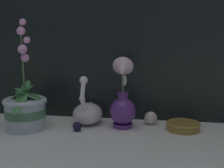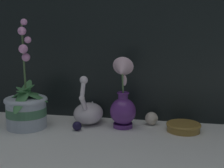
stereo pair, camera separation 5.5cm
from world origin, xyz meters
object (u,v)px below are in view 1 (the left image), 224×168
at_px(swan_figurine, 88,112).
at_px(blue_vase, 123,103).
at_px(glass_sphere, 151,118).
at_px(amber_dish, 183,126).
at_px(orchid_potted_plant, 25,109).

xyz_separation_m(swan_figurine, blue_vase, (0.15, -0.03, 0.05)).
height_order(glass_sphere, amber_dish, glass_sphere).
bearing_deg(orchid_potted_plant, swan_figurine, 24.24).
xyz_separation_m(blue_vase, amber_dish, (0.25, 0.00, -0.09)).
relative_size(swan_figurine, amber_dish, 1.57).
relative_size(blue_vase, amber_dish, 2.13).
height_order(orchid_potted_plant, amber_dish, orchid_potted_plant).
xyz_separation_m(orchid_potted_plant, glass_sphere, (0.50, 0.14, -0.06)).
distance_m(swan_figurine, glass_sphere, 0.27).
xyz_separation_m(swan_figurine, amber_dish, (0.40, -0.03, -0.03)).
relative_size(orchid_potted_plant, swan_figurine, 2.04).
bearing_deg(amber_dish, blue_vase, -178.99).
relative_size(glass_sphere, amber_dish, 0.40).
relative_size(orchid_potted_plant, amber_dish, 3.20).
xyz_separation_m(orchid_potted_plant, swan_figurine, (0.24, 0.11, -0.03)).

